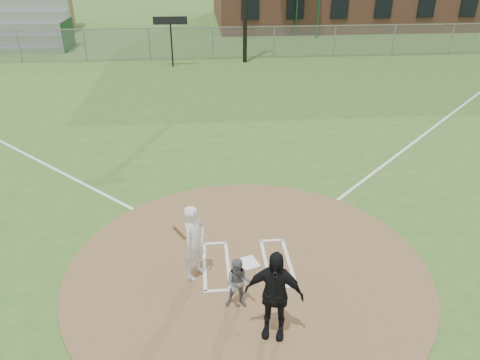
{
  "coord_description": "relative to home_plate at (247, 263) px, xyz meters",
  "views": [
    {
      "loc": [
        -0.96,
        -8.73,
        6.78
      ],
      "look_at": [
        0.0,
        2.0,
        1.3
      ],
      "focal_mm": 35.0,
      "sensor_mm": 36.0,
      "label": 1
    }
  ],
  "objects": [
    {
      "name": "ground",
      "position": [
        -0.01,
        -0.15,
        -0.04
      ],
      "size": [
        140.0,
        140.0,
        0.0
      ],
      "primitive_type": "plane",
      "color": "#386221",
      "rests_on": "ground"
    },
    {
      "name": "dirt_circle",
      "position": [
        -0.01,
        -0.15,
        -0.03
      ],
      "size": [
        8.4,
        8.4,
        0.02
      ],
      "primitive_type": "cylinder",
      "color": "olive",
      "rests_on": "ground"
    },
    {
      "name": "home_plate",
      "position": [
        0.0,
        0.0,
        0.0
      ],
      "size": [
        0.61,
        0.61,
        0.03
      ],
      "primitive_type": "cube",
      "rotation": [
        0.0,
        0.0,
        0.34
      ],
      "color": "white",
      "rests_on": "dirt_circle"
    },
    {
      "name": "foul_line_first",
      "position": [
        8.99,
        8.85,
        -0.03
      ],
      "size": [
        17.04,
        17.04,
        0.01
      ],
      "primitive_type": "cube",
      "rotation": [
        0.0,
        0.0,
        -0.79
      ],
      "color": "white",
      "rests_on": "ground"
    },
    {
      "name": "catcher",
      "position": [
        -0.32,
        -1.39,
        0.56
      ],
      "size": [
        0.61,
        0.5,
        1.15
      ],
      "primitive_type": "imported",
      "rotation": [
        0.0,
        0.0,
        -0.12
      ],
      "color": "slate",
      "rests_on": "dirt_circle"
    },
    {
      "name": "umpire",
      "position": [
        0.26,
        -2.21,
        0.93
      ],
      "size": [
        1.19,
        0.76,
        1.89
      ],
      "primitive_type": "imported",
      "rotation": [
        0.0,
        0.0,
        -0.29
      ],
      "color": "black",
      "rests_on": "dirt_circle"
    },
    {
      "name": "batters_boxes",
      "position": [
        -0.01,
        0.0,
        -0.01
      ],
      "size": [
        2.08,
        1.88,
        0.01
      ],
      "color": "white",
      "rests_on": "dirt_circle"
    },
    {
      "name": "batter_at_plate",
      "position": [
        -1.2,
        -0.3,
        0.88
      ],
      "size": [
        0.8,
        1.08,
        1.78
      ],
      "color": "white",
      "rests_on": "dirt_circle"
    },
    {
      "name": "outfield_fence",
      "position": [
        -0.01,
        21.85,
        0.98
      ],
      "size": [
        56.08,
        0.08,
        2.03
      ],
      "color": "slate",
      "rests_on": "ground"
    },
    {
      "name": "bleachers",
      "position": [
        -13.01,
        26.05,
        1.55
      ],
      "size": [
        6.08,
        3.2,
        3.2
      ],
      "color": "#B7BABF",
      "rests_on": "ground"
    },
    {
      "name": "scoreboard_sign",
      "position": [
        -2.51,
        20.05,
        2.35
      ],
      "size": [
        2.0,
        0.1,
        2.93
      ],
      "color": "black",
      "rests_on": "ground"
    }
  ]
}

